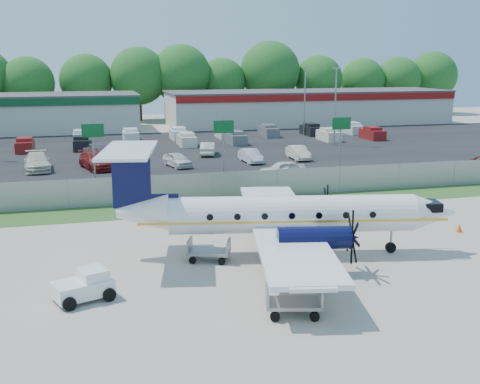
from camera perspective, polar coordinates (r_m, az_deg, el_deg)
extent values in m
plane|color=#B5A899|center=(30.64, 2.89, -6.55)|extent=(170.00, 170.00, 0.00)
cube|color=#2D561E|center=(41.76, -2.10, -1.35)|extent=(170.00, 4.00, 0.02)
cube|color=black|center=(48.45, -3.93, 0.56)|extent=(170.00, 8.00, 0.02)
cube|color=black|center=(68.88, -7.26, 4.04)|extent=(170.00, 32.00, 0.02)
cube|color=gray|center=(43.45, -2.70, 0.53)|extent=(120.00, 0.02, 1.90)
cube|color=gray|center=(43.26, -2.71, 1.80)|extent=(120.00, 0.06, 0.06)
cube|color=gray|center=(43.65, -2.68, -0.69)|extent=(120.00, 0.06, 0.06)
cube|color=beige|center=(96.41, 6.51, 7.93)|extent=(44.00, 12.00, 5.00)
cube|color=#474749|center=(96.25, 6.55, 9.49)|extent=(44.40, 12.40, 0.24)
cube|color=maroon|center=(90.63, 7.95, 8.88)|extent=(44.00, 0.20, 1.00)
cylinder|color=gray|center=(51.13, -13.69, 3.70)|extent=(0.14, 0.14, 5.00)
cube|color=#0C5923|center=(50.75, -13.79, 5.68)|extent=(1.80, 0.08, 1.10)
cylinder|color=gray|center=(52.49, -1.58, 4.27)|extent=(0.14, 0.14, 5.00)
cube|color=#0C5923|center=(52.11, -1.55, 6.20)|extent=(1.80, 0.08, 1.10)
cylinder|color=gray|center=(56.01, 9.48, 4.62)|extent=(0.14, 0.14, 5.00)
cube|color=#0C5923|center=(55.66, 9.61, 6.44)|extent=(1.80, 0.08, 1.10)
cylinder|color=gray|center=(71.86, 9.02, 7.94)|extent=(0.18, 0.18, 9.00)
cube|color=gray|center=(71.66, 9.14, 11.53)|extent=(0.90, 0.35, 0.18)
cylinder|color=gray|center=(81.09, 6.16, 8.52)|extent=(0.18, 0.18, 9.00)
cube|color=gray|center=(80.91, 6.23, 11.70)|extent=(0.90, 0.35, 0.18)
cylinder|color=white|center=(31.10, 4.97, -2.11)|extent=(12.79, 4.38, 1.92)
cone|color=white|center=(33.00, 17.87, -1.82)|extent=(2.56, 2.33, 1.92)
cone|color=white|center=(30.88, -9.20, -1.94)|extent=(2.96, 2.41, 1.92)
cube|color=black|center=(32.85, 17.58, -1.23)|extent=(1.15, 1.47, 0.46)
cube|color=white|center=(31.17, 4.03, -3.11)|extent=(6.69, 18.11, 0.22)
cylinder|color=#080B32|center=(28.52, 7.02, -4.35)|extent=(3.59, 1.77, 1.11)
cylinder|color=#080B32|center=(34.10, 5.26, -1.51)|extent=(3.59, 1.77, 1.11)
cube|color=#080B32|center=(30.56, -10.26, 1.18)|extent=(1.92, 0.56, 2.94)
cube|color=white|center=(30.33, -10.56, 3.90)|extent=(3.62, 6.63, 0.14)
cylinder|color=gray|center=(32.68, 14.12, -4.49)|extent=(0.12, 0.12, 1.32)
cylinder|color=black|center=(32.79, 14.09, -5.12)|extent=(0.59, 0.29, 0.57)
cylinder|color=black|center=(28.79, 4.75, -7.17)|extent=(0.72, 0.52, 0.65)
cylinder|color=black|center=(34.33, 3.37, -3.89)|extent=(0.72, 0.52, 0.65)
cube|color=white|center=(26.55, -14.68, -8.82)|extent=(2.73, 2.16, 0.67)
cube|color=white|center=(26.52, -13.77, -7.58)|extent=(1.41, 1.53, 0.48)
cube|color=black|center=(26.65, -12.91, -7.39)|extent=(0.52, 1.05, 0.38)
cylinder|color=black|center=(25.72, -15.88, -10.16)|extent=(0.61, 0.39, 0.57)
cylinder|color=black|center=(27.04, -16.94, -9.10)|extent=(0.61, 0.39, 0.57)
cylinder|color=black|center=(26.26, -12.30, -9.48)|extent=(0.61, 0.39, 0.57)
cylinder|color=black|center=(27.56, -13.51, -8.48)|extent=(0.61, 0.39, 0.57)
cube|color=gray|center=(24.38, 5.09, -10.46)|extent=(2.47, 1.83, 0.13)
cube|color=gray|center=(24.18, 2.59, -9.78)|extent=(0.41, 1.31, 0.66)
cube|color=gray|center=(24.38, 7.59, -9.69)|extent=(0.41, 1.31, 0.66)
cylinder|color=black|center=(23.88, 3.33, -11.72)|extent=(0.42, 0.23, 0.40)
cylinder|color=black|center=(24.99, 3.15, -10.58)|extent=(0.42, 0.23, 0.40)
cylinder|color=black|center=(24.03, 7.09, -11.64)|extent=(0.42, 0.23, 0.40)
cylinder|color=black|center=(25.14, 6.72, -10.51)|extent=(0.42, 0.23, 0.40)
cube|color=gray|center=(30.55, -2.96, -5.68)|extent=(2.41, 1.94, 0.13)
cube|color=gray|center=(30.63, -4.82, -5.04)|extent=(0.54, 1.20, 0.63)
cube|color=gray|center=(30.31, -1.10, -5.18)|extent=(0.54, 1.20, 0.63)
cylinder|color=black|center=(30.22, -4.52, -6.47)|extent=(0.40, 0.25, 0.38)
cylinder|color=black|center=(31.30, -4.12, -5.79)|extent=(0.40, 0.25, 0.38)
cylinder|color=black|center=(29.99, -1.74, -6.59)|extent=(0.40, 0.25, 0.38)
cylinder|color=black|center=(31.07, -1.44, -5.90)|extent=(0.40, 0.25, 0.38)
cone|color=#FF4D08|center=(37.84, 20.08, -3.20)|extent=(0.34, 0.34, 0.51)
cube|color=#FF4D08|center=(37.90, 20.06, -3.55)|extent=(0.36, 0.36, 0.03)
cone|color=#FF4D08|center=(43.03, 2.17, -0.63)|extent=(0.32, 0.32, 0.48)
cube|color=#FF4D08|center=(43.08, 2.17, -0.92)|extent=(0.34, 0.34, 0.03)
imported|color=silver|center=(52.31, 4.03, 1.44)|extent=(4.20, 1.94, 1.39)
imported|color=beige|center=(58.27, -18.63, 1.95)|extent=(2.74, 5.72, 1.61)
imported|color=maroon|center=(57.55, -13.45, 2.13)|extent=(3.49, 5.79, 1.57)
imported|color=silver|center=(57.38, -5.95, 2.38)|extent=(2.65, 4.27, 1.36)
imported|color=silver|center=(59.54, 1.02, 2.81)|extent=(1.69, 4.12, 1.33)
imported|color=beige|center=(61.68, 5.54, 3.09)|extent=(1.52, 4.22, 1.38)
imported|color=#595B5E|center=(64.08, -13.47, 3.16)|extent=(2.95, 5.21, 1.67)
imported|color=beige|center=(64.29, -3.05, 3.52)|extent=(2.46, 4.44, 1.39)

